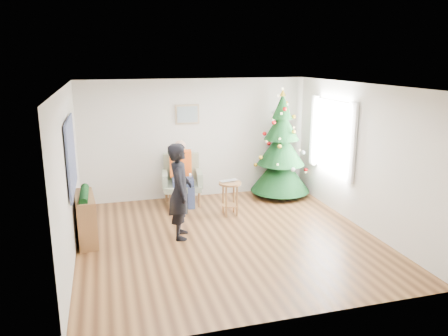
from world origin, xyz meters
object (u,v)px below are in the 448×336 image
object	(u,v)px
stool	(230,198)
console	(86,218)
standing_man	(180,191)
christmas_tree	(281,149)
armchair	(182,186)

from	to	relation	value
stool	console	distance (m)	2.75
standing_man	stool	bearing A→B (deg)	-43.84
christmas_tree	console	world-z (taller)	christmas_tree
christmas_tree	armchair	bearing A→B (deg)	178.39
standing_man	console	xyz separation A→B (m)	(-1.57, 0.27, -0.43)
christmas_tree	standing_man	world-z (taller)	christmas_tree
christmas_tree	armchair	xyz separation A→B (m)	(-2.21, 0.06, -0.68)
stool	console	bearing A→B (deg)	-168.29
standing_man	armchair	bearing A→B (deg)	-1.06
stool	standing_man	xyz separation A→B (m)	(-1.13, -0.83, 0.49)
christmas_tree	stool	world-z (taller)	christmas_tree
stool	console	xyz separation A→B (m)	(-2.70, -0.56, 0.06)
armchair	console	world-z (taller)	armchair
armchair	standing_man	xyz separation A→B (m)	(-0.35, -1.78, 0.44)
christmas_tree	standing_man	bearing A→B (deg)	-146.11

